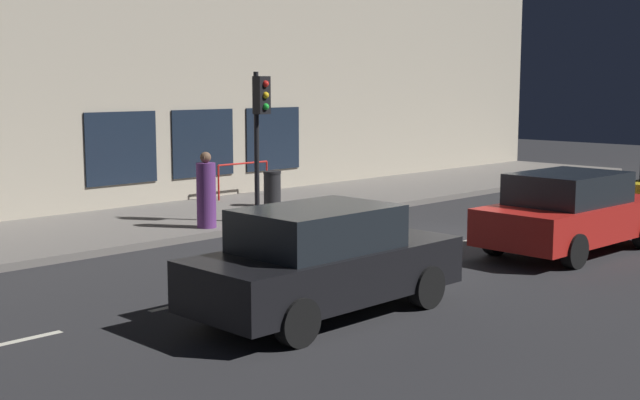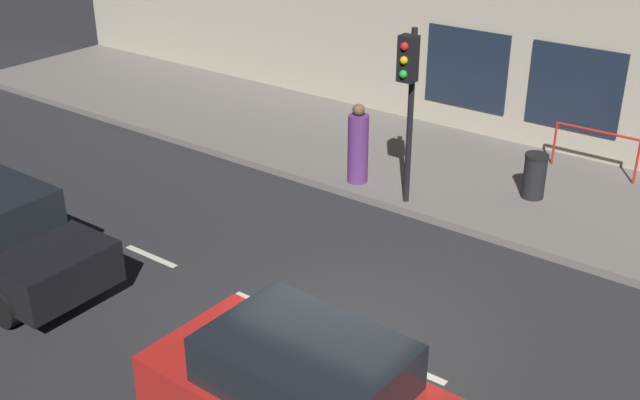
% 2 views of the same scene
% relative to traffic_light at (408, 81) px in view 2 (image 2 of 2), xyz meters
% --- Properties ---
extents(ground_plane, '(60.00, 60.00, 0.00)m').
position_rel_traffic_light_xyz_m(ground_plane, '(-4.18, -1.63, -2.62)').
color(ground_plane, '#28282B').
extents(sidewalk, '(4.50, 32.00, 0.15)m').
position_rel_traffic_light_xyz_m(sidewalk, '(2.07, -1.63, -2.54)').
color(sidewalk, slate).
rests_on(sidewalk, ground).
extents(lane_centre_line, '(0.12, 27.20, 0.01)m').
position_rel_traffic_light_xyz_m(lane_centre_line, '(-4.18, -2.63, -2.61)').
color(lane_centre_line, beige).
rests_on(lane_centre_line, ground).
extents(traffic_light, '(0.46, 0.32, 3.41)m').
position_rel_traffic_light_xyz_m(traffic_light, '(0.00, 0.00, 0.00)').
color(traffic_light, black).
rests_on(traffic_light, sidewalk).
extents(pedestrian_0, '(0.57, 0.57, 1.67)m').
position_rel_traffic_light_xyz_m(pedestrian_0, '(0.34, 1.29, -1.71)').
color(pedestrian_0, '#5B2D70').
rests_on(pedestrian_0, sidewalk).
extents(trash_bin, '(0.46, 0.46, 0.91)m').
position_rel_traffic_light_xyz_m(trash_bin, '(1.77, -1.91, -2.01)').
color(trash_bin, black).
rests_on(trash_bin, sidewalk).
extents(red_railing, '(0.05, 1.79, 0.97)m').
position_rel_traffic_light_xyz_m(red_railing, '(3.59, -2.46, -1.76)').
color(red_railing, red).
rests_on(red_railing, sidewalk).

